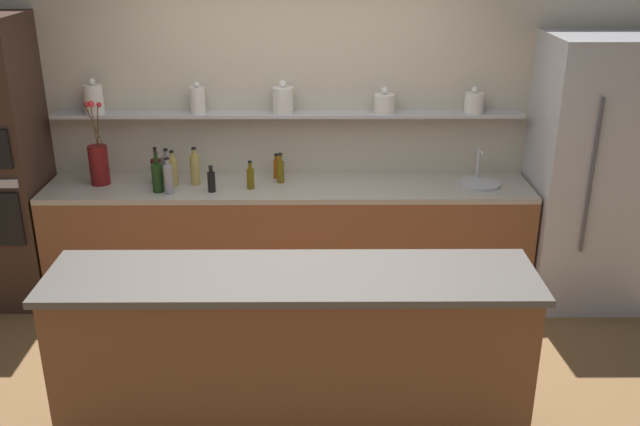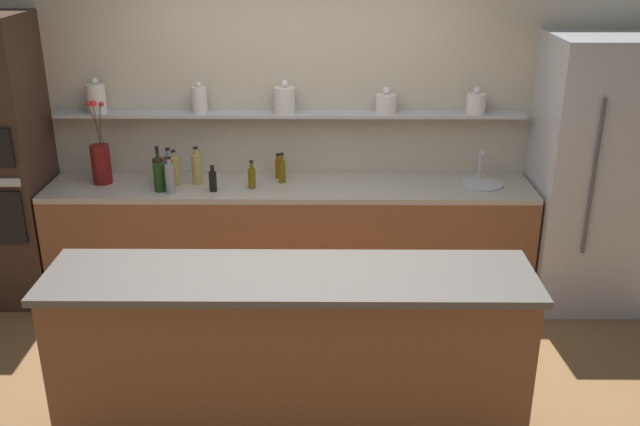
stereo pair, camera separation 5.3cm
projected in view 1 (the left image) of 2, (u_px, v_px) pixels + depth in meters
The scene contains 17 objects.
ground_plane at pixel (296, 387), 4.53m from camera, with size 12.00×12.00×0.00m, color brown.
back_wall_unit at pixel (299, 123), 5.53m from camera, with size 5.20×0.28×2.60m.
back_counter_unit at pixel (289, 241), 5.51m from camera, with size 3.64×0.62×0.92m.
island_counter at pixel (293, 356), 3.94m from camera, with size 2.60×0.61×1.02m.
refrigerator at pixel (592, 174), 5.28m from camera, with size 0.84×0.73×2.03m.
flower_vase at pixel (99, 163), 5.31m from camera, with size 0.14×0.19×0.65m.
sink_fixture at pixel (480, 182), 5.35m from camera, with size 0.31×0.31×0.25m.
bottle_spirit_0 at pixel (167, 167), 5.42m from camera, with size 0.07×0.07×0.25m.
bottle_wine_1 at pixel (158, 177), 5.17m from camera, with size 0.08×0.08×0.30m.
bottle_sauce_2 at pixel (211, 181), 5.18m from camera, with size 0.06×0.06×0.20m.
bottle_spirit_3 at pixel (168, 178), 5.13m from camera, with size 0.07×0.07×0.27m.
bottle_spirit_4 at pixel (173, 171), 5.30m from camera, with size 0.07×0.07×0.27m.
bottle_sauce_5 at pixel (276, 168), 5.46m from camera, with size 0.05×0.05×0.19m.
bottle_oil_6 at pixel (280, 171), 5.36m from camera, with size 0.05×0.05×0.23m.
bottle_oil_7 at pixel (250, 178), 5.24m from camera, with size 0.06×0.06×0.21m.
bottle_spirit_8 at pixel (195, 169), 5.31m from camera, with size 0.07×0.07×0.29m.
bottle_wine_9 at pixel (157, 171), 5.34m from camera, with size 0.08×0.08×0.28m.
Camera 1 is at (0.13, -3.80, 2.71)m, focal length 40.00 mm.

